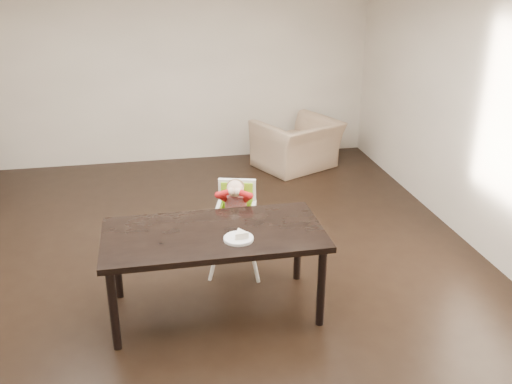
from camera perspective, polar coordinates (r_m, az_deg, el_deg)
ground at (r=5.48m, az=-6.87°, el=-8.74°), size 7.00×7.00×0.00m
room_walls at (r=4.79m, az=-7.91°, el=10.59°), size 6.02×7.02×2.71m
dining_table at (r=4.70m, az=-4.24°, el=-4.86°), size 1.80×0.90×0.75m
high_chair at (r=5.34m, az=-2.01°, el=-1.43°), size 0.48×0.48×0.93m
plate at (r=4.52m, az=-1.68°, el=-4.51°), size 0.30×0.30×0.07m
armchair at (r=8.12m, az=4.15°, el=5.55°), size 1.25×1.08×0.92m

